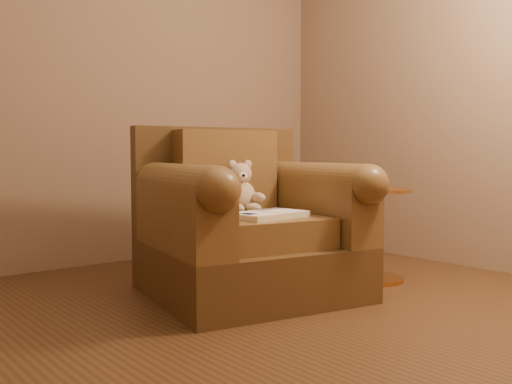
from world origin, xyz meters
TOP-DOWN VIEW (x-y plane):
  - floor at (0.00, 0.00)m, footprint 4.00×4.00m
  - armchair at (0.38, 0.71)m, footprint 1.19×1.15m
  - teddy_bear at (0.41, 0.79)m, footprint 0.22×0.25m
  - guidebook at (0.34, 0.48)m, footprint 0.41×0.28m
  - side_table at (1.17, 0.45)m, footprint 0.40×0.40m

SIDE VIEW (x-z plane):
  - floor at x=0.00m, z-range 0.00..0.00m
  - side_table at x=1.17m, z-range 0.02..0.58m
  - armchair at x=0.38m, z-range -0.10..0.82m
  - guidebook at x=0.34m, z-range 0.44..0.47m
  - teddy_bear at x=0.41m, z-range 0.40..0.70m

